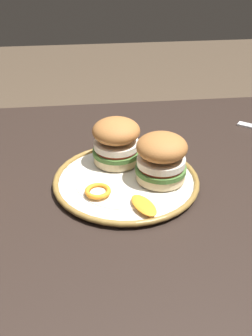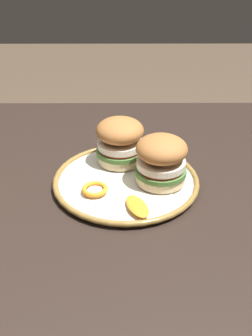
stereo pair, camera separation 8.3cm
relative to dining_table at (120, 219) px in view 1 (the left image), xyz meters
name	(u,v)px [view 1 (the left image)]	position (x,y,z in m)	size (l,w,h in m)	color
dining_table	(120,219)	(0.00, 0.00, 0.00)	(1.31, 0.91, 0.72)	black
dinner_plate	(126,180)	(-0.01, 0.00, 0.10)	(0.31, 0.31, 0.02)	silver
sandwich_half_left	(118,140)	(0.00, -0.07, 0.16)	(0.15, 0.15, 0.10)	beige
sandwich_half_right	(161,157)	(-0.08, 0.01, 0.16)	(0.15, 0.15, 0.10)	beige
orange_peel_curled	(98,191)	(0.05, 0.05, 0.12)	(0.07, 0.07, 0.01)	orange
orange_peel_strip_long	(144,205)	(-0.03, 0.11, 0.11)	(0.06, 0.08, 0.01)	orange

